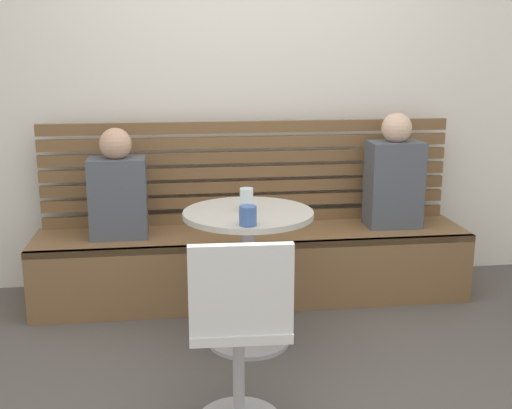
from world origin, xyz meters
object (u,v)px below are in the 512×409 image
at_px(booth_bench, 253,265).
at_px(white_chair, 240,328).
at_px(cafe_table, 248,252).
at_px(person_child_left, 118,189).
at_px(person_adult, 394,176).
at_px(cup_mug_blue, 248,216).
at_px(cup_glass_tall, 247,200).

bearing_deg(booth_bench, white_chair, -99.45).
bearing_deg(cafe_table, person_child_left, 137.83).
xyz_separation_m(white_chair, person_child_left, (-0.58, 1.46, 0.27)).
height_order(booth_bench, person_adult, person_adult).
distance_m(cup_mug_blue, cup_glass_tall, 0.28).
distance_m(cafe_table, person_adult, 1.24).
distance_m(person_adult, person_child_left, 1.73).
height_order(white_chair, cup_glass_tall, cup_glass_tall).
bearing_deg(cafe_table, cup_mug_blue, -97.18).
height_order(person_child_left, cup_mug_blue, person_child_left).
xyz_separation_m(cafe_table, person_child_left, (-0.71, 0.65, 0.22)).
height_order(booth_bench, cafe_table, cafe_table).
bearing_deg(person_child_left, booth_bench, -0.64).
bearing_deg(person_child_left, cafe_table, -42.17).
bearing_deg(person_adult, cafe_table, -146.86).
distance_m(white_chair, cup_glass_tall, 0.90).
xyz_separation_m(booth_bench, white_chair, (-0.24, -1.45, 0.24)).
distance_m(booth_bench, cafe_table, 0.71).
xyz_separation_m(white_chair, person_adult, (1.15, 1.48, 0.30)).
bearing_deg(white_chair, person_adult, 52.07).
height_order(person_child_left, cup_glass_tall, person_child_left).
xyz_separation_m(booth_bench, cup_mug_blue, (-0.14, -0.91, 0.57)).
relative_size(booth_bench, person_child_left, 4.05).
height_order(cafe_table, person_child_left, person_child_left).
relative_size(cafe_table, person_adult, 1.01).
bearing_deg(person_adult, cup_glass_tall, -147.41).
bearing_deg(cup_mug_blue, white_chair, -100.42).
height_order(booth_bench, person_child_left, person_child_left).
xyz_separation_m(person_child_left, cup_glass_tall, (0.71, -0.64, 0.06)).
relative_size(cafe_table, cup_glass_tall, 6.17).
bearing_deg(person_child_left, cup_glass_tall, -42.06).
distance_m(person_adult, cup_mug_blue, 1.41).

